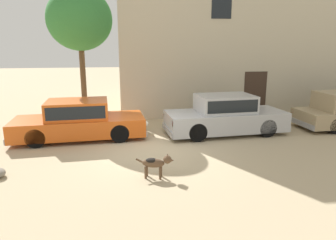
{
  "coord_description": "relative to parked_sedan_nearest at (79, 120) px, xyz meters",
  "views": [
    {
      "loc": [
        -0.82,
        -9.5,
        3.27
      ],
      "look_at": [
        0.66,
        0.2,
        0.9
      ],
      "focal_mm": 32.95,
      "sensor_mm": 36.0,
      "label": 1
    }
  ],
  "objects": [
    {
      "name": "ground_plane",
      "position": [
        2.36,
        -1.58,
        -0.69
      ],
      "size": [
        80.0,
        80.0,
        0.0
      ],
      "primitive_type": "plane",
      "color": "tan"
    },
    {
      "name": "parked_sedan_nearest",
      "position": [
        0.0,
        0.0,
        0.0
      ],
      "size": [
        4.79,
        2.06,
        1.39
      ],
      "rotation": [
        0.0,
        0.0,
        0.06
      ],
      "color": "#D15619",
      "rests_on": "ground_plane"
    },
    {
      "name": "parked_sedan_second",
      "position": [
        5.38,
        -0.19,
        0.04
      ],
      "size": [
        4.7,
        1.99,
        1.49
      ],
      "rotation": [
        0.0,
        0.0,
        0.07
      ],
      "color": "#B2B5BA",
      "rests_on": "ground_plane"
    },
    {
      "name": "apartment_block",
      "position": [
        10.48,
        5.68,
        2.99
      ],
      "size": [
        17.99,
        6.2,
        7.37
      ],
      "color": "#BCB299",
      "rests_on": "ground_plane"
    },
    {
      "name": "stray_dog_spotted",
      "position": [
        2.33,
        -3.83,
        -0.29
      ],
      "size": [
        0.97,
        0.38,
        0.64
      ],
      "rotation": [
        0.0,
        0.0,
        6.03
      ],
      "color": "brown",
      "rests_on": "ground_plane"
    },
    {
      "name": "acacia_tree_left",
      "position": [
        -0.11,
        2.96,
        3.64
      ],
      "size": [
        2.74,
        2.47,
        5.66
      ],
      "color": "brown",
      "rests_on": "ground_plane"
    }
  ]
}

